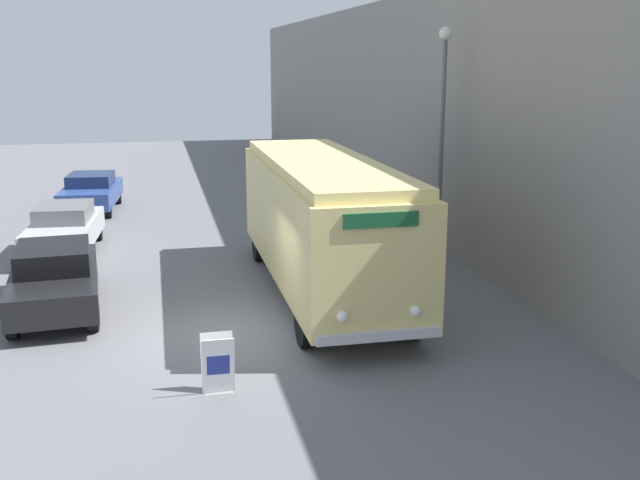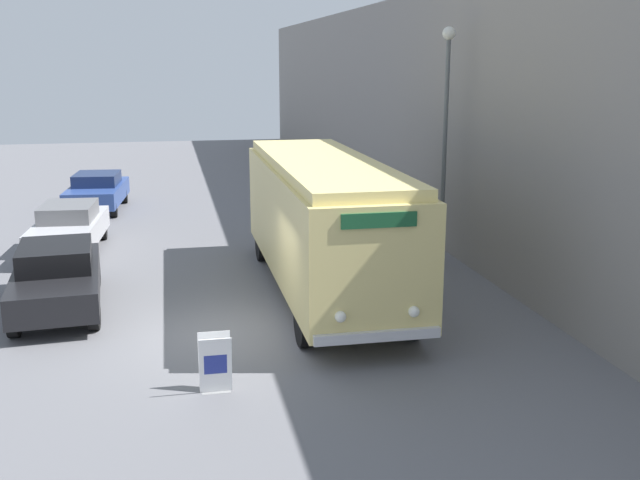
# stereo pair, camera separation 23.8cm
# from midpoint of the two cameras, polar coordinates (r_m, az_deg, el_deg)

# --- Properties ---
(ground_plane) EXTENTS (80.00, 80.00, 0.00)m
(ground_plane) POSITION_cam_midpoint_polar(r_m,az_deg,el_deg) (16.29, -8.08, -7.16)
(ground_plane) COLOR slate
(building_wall_right) EXTENTS (0.30, 60.00, 7.88)m
(building_wall_right) POSITION_cam_midpoint_polar(r_m,az_deg,el_deg) (26.67, 6.31, 9.65)
(building_wall_right) COLOR gray
(building_wall_right) RESTS_ON ground_plane
(vintage_bus) EXTENTS (2.60, 9.83, 3.38)m
(vintage_bus) POSITION_cam_midpoint_polar(r_m,az_deg,el_deg) (18.46, -0.16, 1.66)
(vintage_bus) COLOR black
(vintage_bus) RESTS_ON ground_plane
(sign_board) EXTENTS (0.57, 0.40, 1.06)m
(sign_board) POSITION_cam_midpoint_polar(r_m,az_deg,el_deg) (13.44, -8.30, -9.41)
(sign_board) COLOR gray
(sign_board) RESTS_ON ground_plane
(streetlamp) EXTENTS (0.36, 0.36, 6.60)m
(streetlamp) POSITION_cam_midpoint_polar(r_m,az_deg,el_deg) (21.18, 9.01, 9.44)
(streetlamp) COLOR #595E60
(streetlamp) RESTS_ON ground_plane
(parked_car_near) EXTENTS (2.24, 4.76, 1.55)m
(parked_car_near) POSITION_cam_midpoint_polar(r_m,az_deg,el_deg) (18.48, -19.91, -2.73)
(parked_car_near) COLOR black
(parked_car_near) RESTS_ON ground_plane
(parked_car_mid) EXTENTS (2.08, 4.62, 1.47)m
(parked_car_mid) POSITION_cam_midpoint_polar(r_m,az_deg,el_deg) (23.97, -19.16, 0.85)
(parked_car_mid) COLOR black
(parked_car_mid) RESTS_ON ground_plane
(parked_car_far) EXTENTS (2.25, 4.43, 1.44)m
(parked_car_far) POSITION_cam_midpoint_polar(r_m,az_deg,el_deg) (30.38, -17.26, 3.55)
(parked_car_far) COLOR black
(parked_car_far) RESTS_ON ground_plane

